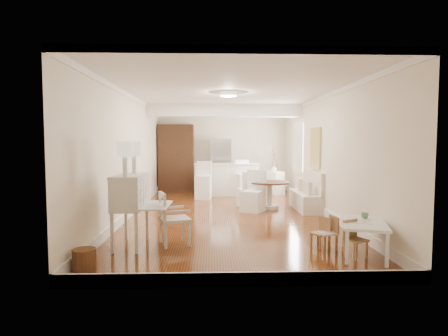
{
  "coord_description": "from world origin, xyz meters",
  "views": [
    {
      "loc": [
        -0.37,
        -8.78,
        1.71
      ],
      "look_at": [
        -0.07,
        0.3,
        1.07
      ],
      "focal_mm": 30.0,
      "sensor_mm": 36.0,
      "label": 1
    }
  ],
  "objects": [
    {
      "name": "banquette",
      "position": [
        1.99,
        0.5,
        0.49
      ],
      "size": [
        0.52,
        1.6,
        0.98
      ],
      "primitive_type": "cube",
      "color": "silver",
      "rests_on": "ground"
    },
    {
      "name": "breakfast_counter",
      "position": [
        0.1,
        3.1,
        0.52
      ],
      "size": [
        2.05,
        0.65,
        1.03
      ],
      "primitive_type": "cube",
      "color": "white",
      "rests_on": "ground"
    },
    {
      "name": "fridge",
      "position": [
        0.3,
        4.15,
        0.9
      ],
      "size": [
        0.75,
        0.65,
        1.8
      ],
      "primitive_type": "imported",
      "color": "silver",
      "rests_on": "ground"
    },
    {
      "name": "dining_table",
      "position": [
        1.1,
        0.65,
        0.35
      ],
      "size": [
        1.06,
        1.06,
        0.7
      ],
      "primitive_type": "cylinder",
      "rotation": [
        0.0,
        0.0,
        -0.04
      ],
      "color": "#442516",
      "rests_on": "ground"
    },
    {
      "name": "pantry_cabinet",
      "position": [
        -1.6,
        4.18,
        1.15
      ],
      "size": [
        1.2,
        0.6,
        2.3
      ],
      "primitive_type": "cube",
      "color": "#381E11",
      "rests_on": "ground"
    },
    {
      "name": "pencil_cup",
      "position": [
        2.02,
        -3.09,
        0.56
      ],
      "size": [
        0.11,
        0.11,
        0.09
      ],
      "primitive_type": "imported",
      "rotation": [
        0.0,
        0.0,
        -0.04
      ],
      "color": "#55925B",
      "rests_on": "kids_table"
    },
    {
      "name": "room",
      "position": [
        0.04,
        0.32,
        1.98
      ],
      "size": [
        9.0,
        9.04,
        2.82
      ],
      "color": "brown",
      "rests_on": "ground"
    },
    {
      "name": "wicker_basket",
      "position": [
        -2.05,
        -3.9,
        0.15
      ],
      "size": [
        0.4,
        0.4,
        0.31
      ],
      "primitive_type": "cylinder",
      "rotation": [
        0.0,
        0.0,
        0.42
      ],
      "color": "brown",
      "rests_on": "ground"
    },
    {
      "name": "sideboard",
      "position": [
        1.66,
        3.34,
        0.38
      ],
      "size": [
        0.62,
        0.86,
        0.75
      ],
      "primitive_type": "cube",
      "rotation": [
        0.0,
        0.0,
        0.39
      ],
      "color": "silver",
      "rests_on": "ground"
    },
    {
      "name": "kids_chair_c",
      "position": [
        1.75,
        -3.45,
        0.28
      ],
      "size": [
        0.36,
        0.36,
        0.57
      ],
      "primitive_type": "cube",
      "rotation": [
        0.0,
        0.0,
        0.45
      ],
      "color": "#AC884E",
      "rests_on": "ground"
    },
    {
      "name": "kids_chair_a",
      "position": [
        1.37,
        -2.93,
        0.25
      ],
      "size": [
        0.33,
        0.33,
        0.51
      ],
      "primitive_type": "cube",
      "rotation": [
        0.0,
        0.0,
        -1.07
      ],
      "color": "#B08050",
      "rests_on": "ground"
    },
    {
      "name": "bar_stool_right",
      "position": [
        0.63,
        2.78,
        0.57
      ],
      "size": [
        0.57,
        0.57,
        1.14
      ],
      "primitive_type": "cube",
      "rotation": [
        0.0,
        0.0,
        0.3
      ],
      "color": "white",
      "rests_on": "ground"
    },
    {
      "name": "bar_stool_left",
      "position": [
        -0.63,
        2.33,
        0.56
      ],
      "size": [
        0.51,
        0.51,
        1.13
      ],
      "primitive_type": "cube",
      "rotation": [
        0.0,
        0.0,
        -0.13
      ],
      "color": "white",
      "rests_on": "ground"
    },
    {
      "name": "slip_chair_near",
      "position": [
        0.64,
        0.28,
        0.51
      ],
      "size": [
        0.67,
        0.68,
        1.02
      ],
      "primitive_type": "cube",
      "rotation": [
        0.0,
        0.0,
        -0.53
      ],
      "color": "white",
      "rests_on": "ground"
    },
    {
      "name": "kids_chair_b",
      "position": [
        1.46,
        -2.99,
        0.27
      ],
      "size": [
        0.32,
        0.32,
        0.54
      ],
      "primitive_type": "cube",
      "rotation": [
        0.0,
        0.0,
        -1.33
      ],
      "color": "#996C45",
      "rests_on": "ground"
    },
    {
      "name": "slip_chair_far",
      "position": [
        0.57,
        1.0,
        0.47
      ],
      "size": [
        0.57,
        0.58,
        0.94
      ],
      "primitive_type": "cube",
      "rotation": [
        0.0,
        0.0,
        -2.82
      ],
      "color": "white",
      "rests_on": "ground"
    },
    {
      "name": "branch_vase",
      "position": [
        1.66,
        3.32,
        0.84
      ],
      "size": [
        0.2,
        0.2,
        0.18
      ],
      "primitive_type": "imported",
      "rotation": [
        0.0,
        0.0,
        -0.19
      ],
      "color": "white",
      "rests_on": "sideboard"
    },
    {
      "name": "kids_table",
      "position": [
        1.9,
        -3.35,
        0.26
      ],
      "size": [
        0.9,
        1.17,
        0.52
      ],
      "primitive_type": "cube",
      "rotation": [
        0.0,
        0.0,
        -0.3
      ],
      "color": "silver",
      "rests_on": "ground"
    },
    {
      "name": "gustavian_armchair",
      "position": [
        -0.99,
        -2.62,
        0.44
      ],
      "size": [
        0.64,
        0.64,
        0.88
      ],
      "primitive_type": "cube",
      "rotation": [
        0.0,
        0.0,
        1.89
      ],
      "color": "beige",
      "rests_on": "ground"
    },
    {
      "name": "secretary_bureau",
      "position": [
        -1.7,
        -2.69,
        0.59
      ],
      "size": [
        0.95,
        0.97,
        1.18
      ],
      "primitive_type": "cube",
      "rotation": [
        0.0,
        0.0,
        -0.03
      ],
      "color": "silver",
      "rests_on": "ground"
    }
  ]
}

